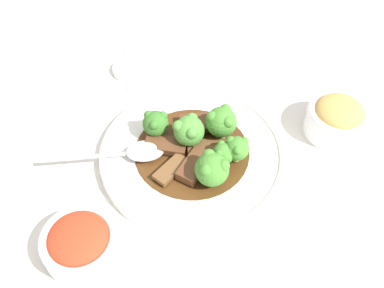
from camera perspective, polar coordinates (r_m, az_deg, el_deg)
name	(u,v)px	position (r m, az deg, el deg)	size (l,w,h in m)	color
ground_plane	(192,157)	(0.74, 0.00, -1.67)	(4.00, 4.00, 0.00)	silver
main_plate	(192,153)	(0.73, 0.00, -1.19)	(0.30, 0.30, 0.02)	white
beef_strip_0	(166,145)	(0.72, -3.36, -0.13)	(0.06, 0.07, 0.01)	#56331E
beef_strip_1	(202,123)	(0.75, 1.22, 2.65)	(0.05, 0.08, 0.01)	#56331E
beef_strip_2	(194,166)	(0.69, 0.28, -2.81)	(0.07, 0.07, 0.02)	#56331E
beef_strip_3	(209,150)	(0.72, 2.21, -0.75)	(0.05, 0.08, 0.01)	brown
beef_strip_4	(171,169)	(0.70, -2.67, -3.21)	(0.05, 0.06, 0.01)	brown
broccoli_floret_0	(223,153)	(0.69, 4.01, -1.19)	(0.03, 0.03, 0.04)	#8EB756
broccoli_floret_1	(156,123)	(0.73, -4.65, 2.67)	(0.04, 0.04, 0.05)	#7FA84C
broccoli_floret_2	(221,122)	(0.72, 3.75, 2.86)	(0.05, 0.05, 0.06)	#7FA84C
broccoli_floret_3	(212,169)	(0.66, 2.55, -3.16)	(0.05, 0.05, 0.05)	#8EB756
broccoli_floret_4	(237,148)	(0.69, 5.74, -0.52)	(0.04, 0.04, 0.05)	#7FA84C
broccoli_floret_5	(188,130)	(0.71, -0.49, 1.73)	(0.05, 0.05, 0.05)	#7FA84C
serving_spoon	(136,152)	(0.72, -7.18, -1.00)	(0.06, 0.20, 0.01)	#B7B7BC
side_bowl_kimchi	(80,242)	(0.65, -14.05, -11.99)	(0.11, 0.11, 0.05)	white
side_bowl_appetizer	(337,118)	(0.79, 17.94, 3.20)	(0.10, 0.10, 0.06)	white
sauce_dish	(130,68)	(0.89, -7.82, 9.51)	(0.07, 0.07, 0.01)	white
paper_napkin	(149,65)	(0.90, -5.53, 9.99)	(0.14, 0.11, 0.01)	white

